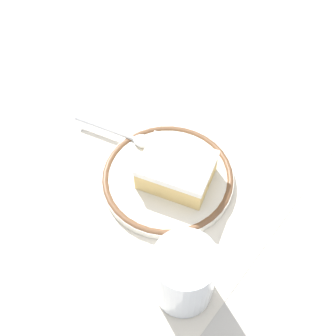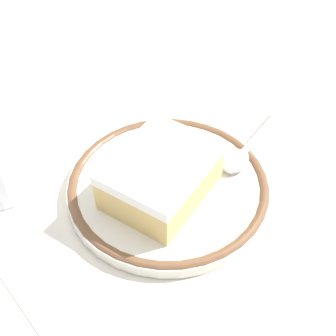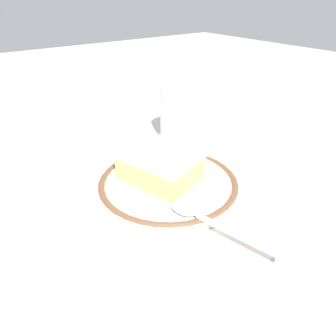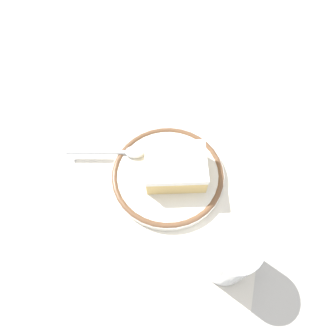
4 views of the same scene
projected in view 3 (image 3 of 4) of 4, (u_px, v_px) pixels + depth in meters
name	position (u px, v px, depth m)	size (l,w,h in m)	color
ground_plane	(147.00, 198.00, 0.40)	(2.40, 2.40, 0.00)	#B7B2A8
placemat	(147.00, 198.00, 0.40)	(0.43, 0.32, 0.00)	beige
plate	(168.00, 184.00, 0.41)	(0.19, 0.19, 0.01)	silver
cake_slice	(160.00, 165.00, 0.40)	(0.10, 0.11, 0.04)	#DBB76B
spoon	(202.00, 217.00, 0.34)	(0.05, 0.13, 0.01)	silver
cup	(181.00, 117.00, 0.53)	(0.07, 0.07, 0.09)	silver
napkin	(79.00, 273.00, 0.29)	(0.14, 0.09, 0.00)	white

